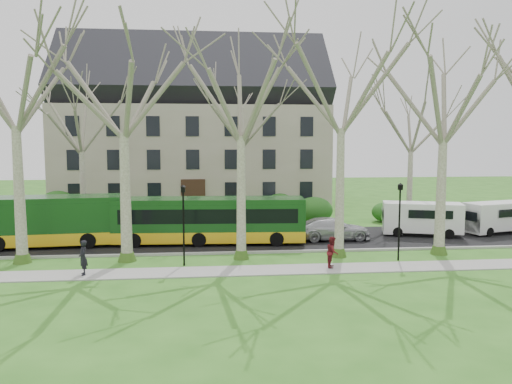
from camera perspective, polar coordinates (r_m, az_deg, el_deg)
ground at (r=28.91m, az=3.96°, el=-7.61°), size 120.00×120.00×0.00m
sidewalk at (r=26.52m, az=4.87°, el=-8.80°), size 70.00×2.00×0.06m
road at (r=34.21m, az=2.42°, el=-5.41°), size 80.00×8.00×0.06m
curb at (r=30.34m, az=3.49°, el=-6.82°), size 80.00×0.25×0.14m
building at (r=51.74m, az=-7.10°, el=7.36°), size 26.50×12.20×16.00m
tree_row_verge at (r=28.40m, az=3.96°, el=6.40°), size 49.00×7.00×14.00m
tree_row_far at (r=38.86m, az=-0.63°, el=4.83°), size 33.00×7.00×12.00m
lamp_row at (r=27.44m, az=4.34°, el=-2.87°), size 36.22×0.22×4.30m
hedges at (r=42.10m, az=-5.51°, el=-1.94°), size 30.60×8.60×2.00m
bus_lead at (r=34.77m, az=-25.91°, el=-3.04°), size 13.27×3.82×3.27m
bus_follow at (r=32.67m, az=-5.34°, el=-3.19°), size 12.39×3.22×3.07m
sedan at (r=34.13m, az=8.73°, el=-4.18°), size 5.17×2.20×1.49m
van_a at (r=37.10m, az=18.43°, el=-2.95°), size 5.65×3.39×2.32m
van_b at (r=40.16m, az=25.96°, el=-2.65°), size 5.43×3.10×2.24m
pedestrian_a at (r=26.55m, az=-19.15°, el=-7.10°), size 0.60×0.74×1.74m
pedestrian_b at (r=26.85m, az=8.73°, el=-6.79°), size 0.86×0.96×1.65m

